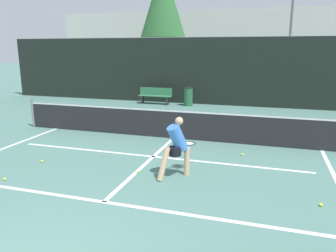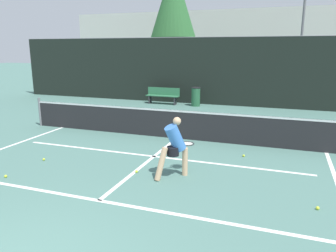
% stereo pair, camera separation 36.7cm
% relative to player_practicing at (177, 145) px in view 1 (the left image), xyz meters
% --- Properties ---
extents(court_baseline_near, '(11.00, 0.10, 0.01)m').
position_rel_player_practicing_xyz_m(court_baseline_near, '(-1.00, -1.66, -0.76)').
color(court_baseline_near, white).
rests_on(court_baseline_near, ground).
extents(court_service_line, '(8.25, 0.10, 0.01)m').
position_rel_player_practicing_xyz_m(court_service_line, '(-1.00, 1.20, -0.76)').
color(court_service_line, white).
rests_on(court_service_line, ground).
extents(court_center_mark, '(0.10, 4.82, 0.01)m').
position_rel_player_practicing_xyz_m(court_center_mark, '(-1.00, 0.75, -0.76)').
color(court_center_mark, white).
rests_on(court_center_mark, ground).
extents(court_sideline_left, '(0.10, 5.82, 0.01)m').
position_rel_player_practicing_xyz_m(court_sideline_left, '(-5.51, 0.75, -0.76)').
color(court_sideline_left, white).
rests_on(court_sideline_left, ground).
extents(net, '(11.09, 0.09, 1.07)m').
position_rel_player_practicing_xyz_m(net, '(-1.00, 3.16, -0.25)').
color(net, slate).
rests_on(net, ground).
extents(fence_back, '(24.00, 0.06, 3.47)m').
position_rel_player_practicing_xyz_m(fence_back, '(-1.00, 10.14, 0.96)').
color(fence_back, black).
rests_on(fence_back, ground).
extents(player_practicing, '(0.78, 1.16, 1.42)m').
position_rel_player_practicing_xyz_m(player_practicing, '(0.00, 0.00, 0.00)').
color(player_practicing, '#DBAD84').
rests_on(player_practicing, ground).
extents(tennis_ball_scattered_1, '(0.07, 0.07, 0.07)m').
position_rel_player_practicing_xyz_m(tennis_ball_scattered_1, '(2.99, -0.60, -0.73)').
color(tennis_ball_scattered_1, '#D1E033').
rests_on(tennis_ball_scattered_1, ground).
extents(tennis_ball_scattered_2, '(0.07, 0.07, 0.07)m').
position_rel_player_practicing_xyz_m(tennis_ball_scattered_2, '(-0.94, -0.06, -0.73)').
color(tennis_ball_scattered_2, '#D1E033').
rests_on(tennis_ball_scattered_2, ground).
extents(tennis_ball_scattered_3, '(0.07, 0.07, 0.07)m').
position_rel_player_practicing_xyz_m(tennis_ball_scattered_3, '(1.33, 2.00, -0.73)').
color(tennis_ball_scattered_3, '#D1E033').
rests_on(tennis_ball_scattered_3, ground).
extents(tennis_ball_scattered_4, '(0.07, 0.07, 0.07)m').
position_rel_player_practicing_xyz_m(tennis_ball_scattered_4, '(-3.65, -1.36, -0.73)').
color(tennis_ball_scattered_4, '#D1E033').
rests_on(tennis_ball_scattered_4, ground).
extents(tennis_ball_scattered_5, '(0.07, 0.07, 0.07)m').
position_rel_player_practicing_xyz_m(tennis_ball_scattered_5, '(-3.63, -0.11, -0.73)').
color(tennis_ball_scattered_5, '#D1E033').
rests_on(tennis_ball_scattered_5, ground).
extents(courtside_bench, '(1.80, 0.40, 0.86)m').
position_rel_player_practicing_xyz_m(courtside_bench, '(-3.84, 9.44, -0.29)').
color(courtside_bench, '#33724C').
rests_on(courtside_bench, ground).
extents(trash_bin, '(0.46, 0.46, 0.96)m').
position_rel_player_practicing_xyz_m(trash_bin, '(-2.03, 9.38, -0.28)').
color(trash_bin, '#28603D').
rests_on(trash_bin, ground).
extents(parked_car, '(1.66, 3.97, 1.49)m').
position_rel_player_practicing_xyz_m(parked_car, '(-4.23, 13.59, -0.14)').
color(parked_car, maroon).
rests_on(parked_car, ground).
extents(floodlight_mast, '(1.10, 0.24, 8.13)m').
position_rel_player_practicing_xyz_m(floodlight_mast, '(2.97, 16.27, 4.44)').
color(floodlight_mast, slate).
rests_on(floodlight_mast, ground).
extents(tree_west, '(3.31, 3.31, 8.83)m').
position_rel_player_practicing_xyz_m(tree_west, '(-5.86, 16.97, 5.47)').
color(tree_west, brown).
rests_on(tree_west, ground).
extents(building_far, '(36.00, 2.40, 6.34)m').
position_rel_player_practicing_xyz_m(building_far, '(-1.00, 25.61, 2.41)').
color(building_far, beige).
rests_on(building_far, ground).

